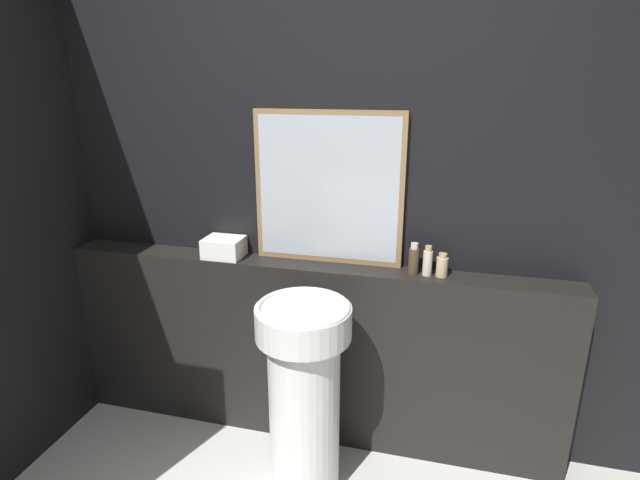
# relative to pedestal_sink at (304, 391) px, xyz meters

# --- Properties ---
(wall_back) EXTENTS (8.00, 0.06, 2.50)m
(wall_back) POSITION_rel_pedestal_sink_xyz_m (-0.09, 0.50, 0.73)
(wall_back) COLOR black
(wall_back) RESTS_ON ground_plane
(vanity_counter) EXTENTS (2.61, 0.18, 0.99)m
(vanity_counter) POSITION_rel_pedestal_sink_xyz_m (-0.09, 0.38, -0.03)
(vanity_counter) COLOR black
(vanity_counter) RESTS_ON ground_plane
(pedestal_sink) EXTENTS (0.42, 0.42, 0.95)m
(pedestal_sink) POSITION_rel_pedestal_sink_xyz_m (0.00, 0.00, 0.00)
(pedestal_sink) COLOR white
(pedestal_sink) RESTS_ON ground_plane
(mirror) EXTENTS (0.74, 0.03, 0.75)m
(mirror) POSITION_rel_pedestal_sink_xyz_m (0.00, 0.45, 0.84)
(mirror) COLOR #937047
(mirror) RESTS_ON vanity_counter
(towel_stack) EXTENTS (0.20, 0.16, 0.10)m
(towel_stack) POSITION_rel_pedestal_sink_xyz_m (-0.54, 0.38, 0.52)
(towel_stack) COLOR white
(towel_stack) RESTS_ON vanity_counter
(shampoo_bottle) EXTENTS (0.05, 0.05, 0.15)m
(shampoo_bottle) POSITION_rel_pedestal_sink_xyz_m (0.43, 0.38, 0.54)
(shampoo_bottle) COLOR #4C3823
(shampoo_bottle) RESTS_ON vanity_counter
(conditioner_bottle) EXTENTS (0.04, 0.04, 0.15)m
(conditioner_bottle) POSITION_rel_pedestal_sink_xyz_m (0.50, 0.38, 0.54)
(conditioner_bottle) COLOR beige
(conditioner_bottle) RESTS_ON vanity_counter
(lotion_bottle) EXTENTS (0.05, 0.05, 0.11)m
(lotion_bottle) POSITION_rel_pedestal_sink_xyz_m (0.57, 0.38, 0.52)
(lotion_bottle) COLOR #C6B284
(lotion_bottle) RESTS_ON vanity_counter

